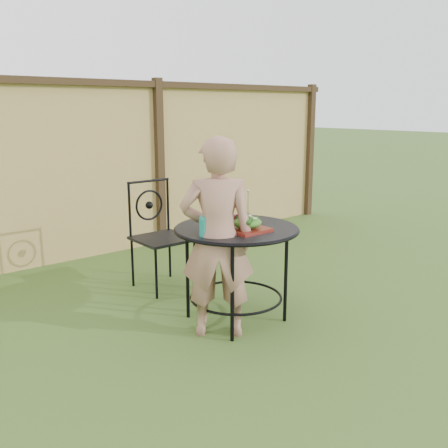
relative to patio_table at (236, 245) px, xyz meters
name	(u,v)px	position (x,y,z in m)	size (l,w,h in m)	color
ground	(171,336)	(-0.55, 0.07, -0.59)	(60.00, 60.00, 0.00)	#294C18
fence	(46,172)	(-0.55, 2.26, 0.36)	(8.00, 0.12, 1.90)	#D4B969
patio_table	(236,245)	(0.00, 0.00, 0.00)	(0.92, 0.92, 0.72)	black
patio_chair	(159,232)	(-0.04, 1.00, -0.08)	(0.46, 0.46, 0.95)	black
diner	(217,239)	(-0.26, -0.10, 0.12)	(0.51, 0.34, 1.40)	#A06F5B
salad_plate	(247,229)	(-0.02, -0.14, 0.15)	(0.27, 0.27, 0.02)	#500B0D
salad	(247,222)	(-0.02, -0.14, 0.20)	(0.21, 0.21, 0.08)	#235614
fork	(248,204)	(-0.01, -0.14, 0.33)	(0.01, 0.01, 0.18)	silver
drinking_glass	(205,226)	(-0.34, -0.06, 0.21)	(0.08, 0.08, 0.14)	#0EA79D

